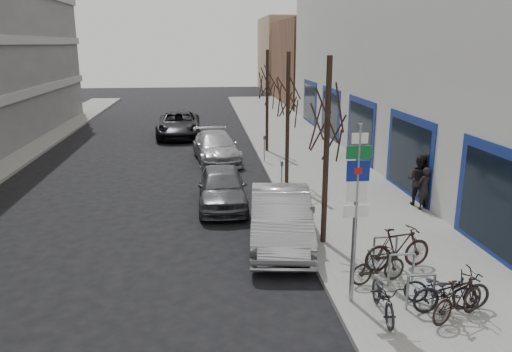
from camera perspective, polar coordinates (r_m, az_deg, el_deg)
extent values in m
plane|color=black|center=(11.54, -1.19, -15.29)|extent=(120.00, 120.00, 0.00)
cube|color=slate|center=(21.42, 8.53, -0.78)|extent=(5.00, 70.00, 0.15)
cube|color=brown|center=(51.85, 9.59, 12.71)|extent=(12.00, 14.00, 8.00)
cube|color=#937A5B|center=(66.51, 6.50, 13.69)|extent=(13.00, 12.00, 9.00)
cylinder|color=gray|center=(11.09, 11.26, -4.90)|extent=(0.10, 0.10, 4.20)
cube|color=white|center=(10.59, 11.79, 4.25)|extent=(0.35, 0.03, 0.22)
cube|color=#0C5926|center=(10.65, 11.71, 2.66)|extent=(0.55, 0.03, 0.28)
cube|color=navy|center=(10.74, 11.60, 0.58)|extent=(0.50, 0.03, 0.45)
cube|color=maroon|center=(10.73, 11.61, 0.56)|extent=(0.18, 0.02, 0.14)
cube|color=white|center=(10.86, 11.47, -1.73)|extent=(0.45, 0.03, 0.45)
cube|color=white|center=(10.99, 11.35, -3.97)|extent=(0.55, 0.03, 0.28)
cylinder|color=gray|center=(11.64, 16.91, -12.62)|extent=(0.06, 0.06, 0.80)
cylinder|color=gray|center=(11.87, 19.64, -12.28)|extent=(0.06, 0.06, 0.80)
cylinder|color=gray|center=(11.58, 18.45, -10.69)|extent=(0.60, 0.06, 0.06)
cylinder|color=gray|center=(12.55, 14.96, -10.39)|extent=(0.06, 0.06, 0.80)
cylinder|color=gray|center=(12.77, 17.52, -10.13)|extent=(0.06, 0.06, 0.80)
cylinder|color=gray|center=(12.49, 16.38, -8.59)|extent=(0.60, 0.06, 0.06)
cylinder|color=gray|center=(13.48, 13.30, -8.45)|extent=(0.06, 0.06, 0.80)
cylinder|color=gray|center=(13.69, 15.70, -8.25)|extent=(0.06, 0.06, 0.80)
cylinder|color=gray|center=(13.43, 14.62, -6.78)|extent=(0.60, 0.06, 0.06)
cylinder|color=black|center=(14.20, 8.03, 2.34)|extent=(0.16, 0.16, 5.50)
cylinder|color=black|center=(20.46, 3.63, 6.29)|extent=(0.16, 0.16, 5.50)
cylinder|color=black|center=(26.83, 1.28, 8.37)|extent=(0.16, 0.16, 5.50)
cylinder|color=gray|center=(14.22, 6.44, -6.22)|extent=(0.05, 0.05, 1.10)
cube|color=#3F3F44|center=(14.01, 6.52, -3.81)|extent=(0.10, 0.08, 0.18)
cylinder|color=gray|center=(19.36, 2.96, -0.40)|extent=(0.05, 0.05, 1.10)
cube|color=#3F3F44|center=(19.21, 2.99, 1.42)|extent=(0.10, 0.08, 0.18)
cylinder|color=gray|center=(24.66, 0.96, 2.96)|extent=(0.05, 0.05, 1.10)
cube|color=#3F3F44|center=(24.53, 0.97, 4.40)|extent=(0.10, 0.08, 0.18)
imported|color=black|center=(11.22, 14.40, -12.93)|extent=(0.63, 1.68, 1.00)
imported|color=black|center=(11.55, 22.14, -12.82)|extent=(1.66, 1.14, 0.98)
imported|color=black|center=(11.99, 20.35, -11.67)|extent=(1.63, 1.04, 0.96)
imported|color=black|center=(12.61, 13.81, -9.88)|extent=(1.58, 0.80, 0.92)
imported|color=black|center=(11.83, 21.49, -11.80)|extent=(1.81, 0.62, 1.09)
imported|color=black|center=(13.40, 15.92, -7.92)|extent=(2.01, 0.98, 1.17)
imported|color=#A9A9AE|center=(14.78, 2.84, -4.84)|extent=(2.29, 5.11, 1.63)
imported|color=#515256|center=(18.25, -3.89, -1.26)|extent=(1.76, 4.31, 1.47)
imported|color=#A1A1A6|center=(25.34, -4.58, 3.30)|extent=(2.64, 5.23, 1.46)
imported|color=black|center=(32.45, -8.82, 5.85)|extent=(2.69, 5.76, 1.59)
imported|color=black|center=(18.36, 18.70, -1.36)|extent=(0.62, 0.48, 1.52)
imported|color=black|center=(18.76, 18.11, -0.39)|extent=(0.83, 0.81, 1.88)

